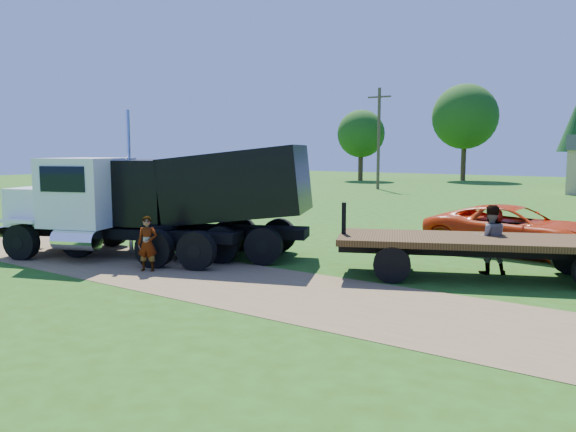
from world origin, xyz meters
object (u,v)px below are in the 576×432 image
Objects in this scene: flatbed_trailer at (484,247)px; spectator_a at (147,244)px; white_semi_tractor at (90,207)px; black_dump_truck at (193,195)px; orange_pickup at (514,230)px.

spectator_a is (-8.24, -4.69, -0.06)m from flatbed_trailer.
white_semi_tractor is at bearing 142.99° from spectator_a.
black_dump_truck is 1.04× the size of flatbed_trailer.
flatbed_trailer is 9.48m from spectator_a.
black_dump_truck is at bearing 76.82° from spectator_a.
white_semi_tractor reaches higher than black_dump_truck.
white_semi_tractor is 0.95× the size of black_dump_truck.
black_dump_truck reaches higher than orange_pickup.
white_semi_tractor is 14.25m from orange_pickup.
orange_pickup is 0.72× the size of flatbed_trailer.
black_dump_truck is at bearing 19.17° from white_semi_tractor.
black_dump_truck is 5.26× the size of spectator_a.
orange_pickup reaches higher than spectator_a.
orange_pickup is 12.12m from spectator_a.
orange_pickup is (11.32, 8.61, -0.83)m from white_semi_tractor.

